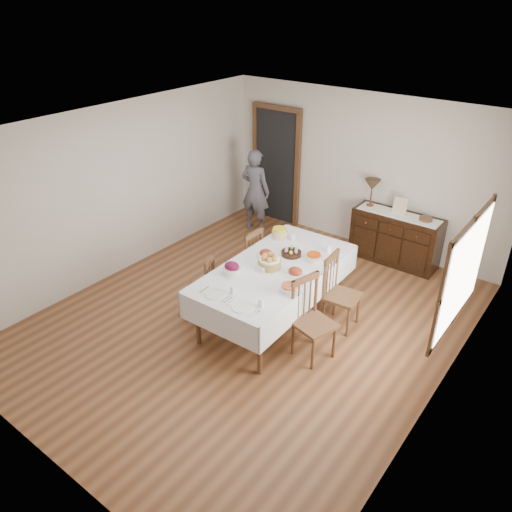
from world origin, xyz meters
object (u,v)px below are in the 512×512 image
Objects in this scene: sideboard at (395,238)px; table_lamp at (372,186)px; chair_left_near at (202,288)px; chair_right_far at (339,291)px; chair_right_near at (312,318)px; person at (255,188)px; dining_table at (275,273)px; chair_left_far at (247,259)px.

table_lamp is (-0.51, 0.02, 0.78)m from sideboard.
chair_right_far is (1.56, 0.95, 0.06)m from chair_left_near.
chair_right_near is 3.02m from table_lamp.
chair_left_near is 3.30m from table_lamp.
chair_right_near reaches higher than chair_right_far.
person is 3.55× the size of table_lamp.
person is at bearing -168.14° from table_lamp.
table_lamp is (2.04, 0.43, 0.39)m from person.
chair_right_near reaches higher than chair_left_near.
dining_table is at bearing -92.35° from table_lamp.
chair_left_near is at bearing 106.03° from person.
person reaches higher than chair_right_near.
chair_right_near is 0.74m from chair_right_far.
sideboard is 3.08× the size of table_lamp.
chair_left_near is 0.56× the size of person.
chair_right_far is at bearing -73.35° from table_lamp.
chair_right_near is 2.85m from sideboard.
person is at bearing 178.86° from chair_left_near.
chair_right_far is at bearing 140.69° from person.
sideboard is at bearing 147.79° from chair_left_far.
chair_left_near is 3.37m from sideboard.
chair_left_far is 1.53m from chair_right_far.
chair_right_far is (1.53, 0.01, 0.02)m from chair_left_far.
table_lamp is at bearing 11.68° from chair_right_far.
table_lamp reaches higher than chair_right_near.
table_lamp reaches higher than chair_left_far.
sideboard is (-0.16, 2.84, -0.11)m from chair_right_near.
dining_table is 2.87m from person.
chair_right_near is at bearing 73.53° from chair_left_near.
chair_left_far is at bearing -123.59° from sideboard.
dining_table is at bearing 64.50° from chair_left_far.
chair_right_far is at bearing 97.29° from chair_left_near.
chair_right_far is 0.63× the size of person.
sideboard is at bearing 18.42° from chair_right_near.
chair_left_near is at bearing -106.65° from table_lamp.
sideboard reaches higher than dining_table.
chair_right_near reaches higher than dining_table.
chair_left_near is at bearing 116.41° from chair_right_far.
chair_right_near is at bearing -24.17° from dining_table.
chair_right_near is 1.02× the size of chair_right_far.
table_lamp reaches higher than chair_left_near.
dining_table is 1.47× the size of person.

